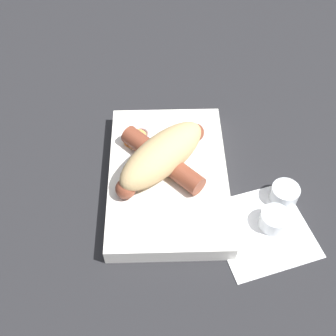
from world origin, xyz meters
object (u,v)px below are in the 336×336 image
Objects in this scene: sausage at (162,159)px; condiment_cup_near at (274,220)px; food_tray at (168,177)px; condiment_cup_far at (284,194)px; bread_roll at (162,155)px.

sausage is 3.22× the size of condiment_cup_near.
sausage reaches higher than food_tray.
condiment_cup_far is (-0.05, -0.19, -0.03)m from sausage.
condiment_cup_near is at bearing -117.79° from food_tray.
condiment_cup_far is at bearing -104.67° from sausage.
food_tray is 0.03m from sausage.
bread_roll is 1.16× the size of sausage.
condiment_cup_near is (-0.09, -0.16, -0.03)m from sausage.
bread_roll reaches higher than sausage.
sausage is 0.19m from condiment_cup_near.
condiment_cup_near is at bearing 152.21° from condiment_cup_far.
condiment_cup_near is (-0.08, -0.15, -0.00)m from food_tray.
bread_roll is 3.76× the size of condiment_cup_far.
bread_roll is at bearing 76.01° from condiment_cup_far.
condiment_cup_near is at bearing -119.52° from bread_roll.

